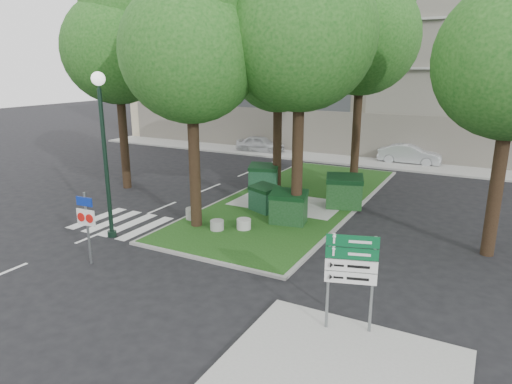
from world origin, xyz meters
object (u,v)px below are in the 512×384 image
Objects in this scene: tree_median_mid at (281,52)px; car_white at (260,144)px; tree_median_near_right at (304,19)px; tree_street_left at (118,39)px; dumpster_c at (289,207)px; dumpster_b at (264,198)px; directional_sign at (351,268)px; tree_median_near_left at (193,38)px; litter_bin at (340,188)px; bollard_mid at (217,225)px; tree_median_far at (365,25)px; traffic_sign_pole at (87,219)px; street_lamp at (103,136)px; bollard_left at (193,213)px; dumpster_a at (264,178)px; car_silver at (410,154)px; bollard_right at (244,224)px; dumpster_d at (344,192)px.

car_white is (-6.01, 9.54, -6.35)m from tree_median_mid.
tree_street_left is (-10.50, 1.50, -0.33)m from tree_median_near_right.
tree_street_left is at bearing 160.61° from dumpster_c.
dumpster_b reaches higher than car_white.
dumpster_b is (8.46, -0.57, -6.96)m from tree_street_left.
dumpster_b is 0.63× the size of directional_sign.
tree_median_near_left is 0.92× the size of tree_median_near_right.
car_white is at bearing 135.86° from litter_bin.
directional_sign is at bearing -66.18° from dumpster_c.
litter_bin is at bearing 70.17° from bollard_mid.
tree_median_near_right is 7.46× the size of dumpster_b.
tree_median_far is 16.34m from traffic_sign_pole.
tree_street_left reaches higher than dumpster_b.
tree_street_left is at bearing -160.62° from litter_bin.
traffic_sign_pole is at bearing -85.71° from dumpster_b.
traffic_sign_pole is 0.66× the size of car_white.
traffic_sign_pole is at bearing -125.54° from tree_median_near_right.
tree_median_far reaches higher than street_lamp.
tree_street_left is at bearing 155.47° from bollard_mid.
car_white is at bearing 111.74° from bollard_mid.
dumpster_c is 4.03m from bollard_left.
directional_sign is (9.97, -2.18, -2.12)m from street_lamp.
dumpster_a is (-3.64, 4.04, -7.20)m from tree_median_near_right.
litter_bin is (3.57, 7.22, -6.88)m from tree_median_near_left.
tree_median_far is 18.59× the size of litter_bin.
street_lamp reaches higher than car_silver.
dumpster_b is 0.42× the size of car_white.
tree_median_far is at bearing 73.93° from bollard_mid.
tree_median_far reaches higher than tree_median_near_left.
dumpster_c is 2.01m from bollard_right.
dumpster_b is (0.96, -3.57, -6.29)m from tree_median_mid.
tree_median_mid is 5.26× the size of dumpster_d.
tree_median_mid is 4.07× the size of traffic_sign_pole.
tree_street_left reaches higher than bollard_mid.
bollard_mid is at bearing -109.83° from litter_bin.
tree_street_left reaches higher than car_silver.
dumpster_a reaches higher than car_silver.
tree_median_far is 6.28× the size of dumpster_d.
tree_median_mid is at bearing 78.69° from bollard_left.
tree_median_near_left reaches higher than traffic_sign_pole.
bollard_right is at bearing -2.22° from bollard_left.
bollard_right is at bearing -137.72° from tree_median_near_right.
car_silver reaches higher than litter_bin.
dumpster_b is 3.67m from dumpster_d.
bollard_left is (-4.19, -1.44, -7.64)m from tree_median_near_right.
tree_median_near_right is 10.61m from tree_street_left.
tree_median_near_right is 18.23m from car_white.
dumpster_d is 3.37× the size of bollard_right.
dumpster_c is at bearing -95.59° from litter_bin.
tree_median_mid is 9.85m from street_lamp.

